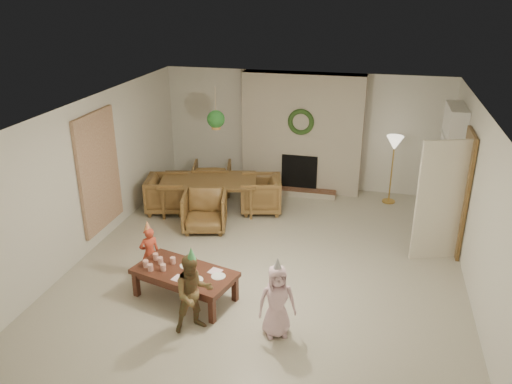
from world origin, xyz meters
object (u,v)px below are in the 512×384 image
(dining_chair_near, at_px, (205,211))
(dining_chair_far, at_px, (212,179))
(dining_table, at_px, (209,196))
(dining_chair_right, at_px, (261,194))
(child_plaid, at_px, (193,293))
(dining_chair_left, at_px, (167,194))
(child_pink, at_px, (277,301))
(coffee_table_top, at_px, (184,273))
(child_red, at_px, (150,253))

(dining_chair_near, distance_m, dining_chair_far, 1.62)
(dining_table, bearing_deg, dining_chair_right, -0.00)
(dining_chair_right, distance_m, child_plaid, 3.81)
(dining_chair_left, bearing_deg, child_pink, -152.18)
(coffee_table_top, distance_m, child_pink, 1.50)
(dining_table, height_order, child_plaid, child_plaid)
(dining_chair_left, relative_size, child_pink, 0.80)
(dining_table, distance_m, child_plaid, 3.72)
(child_pink, bearing_deg, dining_chair_right, 84.45)
(coffee_table_top, bearing_deg, dining_table, 117.44)
(dining_chair_right, bearing_deg, child_plaid, -13.12)
(child_plaid, bearing_deg, dining_chair_right, 54.41)
(dining_chair_near, bearing_deg, dining_chair_left, 135.00)
(dining_chair_right, bearing_deg, child_red, -34.18)
(dining_chair_near, distance_m, child_pink, 3.23)
(dining_chair_far, distance_m, child_red, 3.34)
(dining_chair_left, distance_m, coffee_table_top, 3.10)
(dining_chair_far, bearing_deg, child_pink, 104.59)
(dining_chair_left, bearing_deg, dining_chair_right, -90.00)
(dining_chair_near, height_order, child_plaid, child_plaid)
(dining_table, height_order, child_red, child_red)
(child_pink, bearing_deg, dining_chair_far, 96.16)
(dining_chair_left, bearing_deg, child_plaid, -165.57)
(child_red, bearing_deg, child_pink, 113.93)
(dining_chair_far, xyz_separation_m, child_red, (0.10, -3.34, 0.06))
(child_plaid, distance_m, child_pink, 1.06)
(child_pink, bearing_deg, coffee_table_top, 139.37)
(dining_table, xyz_separation_m, child_red, (-0.08, -2.55, 0.10))
(dining_chair_near, xyz_separation_m, dining_chair_left, (-0.97, 0.60, 0.00))
(child_red, bearing_deg, dining_chair_right, -154.47)
(child_red, height_order, child_plaid, child_plaid)
(dining_chair_far, height_order, child_pink, child_pink)
(child_pink, bearing_deg, child_red, 135.79)
(dining_chair_far, bearing_deg, dining_chair_left, 45.00)
(dining_table, bearing_deg, child_plaid, -87.75)
(dining_chair_far, distance_m, child_pink, 4.77)
(dining_chair_left, relative_size, child_red, 0.93)
(child_plaid, height_order, child_pink, child_plaid)
(dining_chair_near, distance_m, coffee_table_top, 2.20)
(dining_table, distance_m, dining_chair_right, 1.01)
(child_plaid, xyz_separation_m, child_pink, (1.05, 0.14, -0.04))
(dining_chair_far, relative_size, dining_chair_left, 1.00)
(child_red, xyz_separation_m, child_pink, (2.12, -0.88, 0.07))
(dining_chair_far, bearing_deg, child_red, 78.54)
(dining_table, relative_size, dining_chair_left, 2.34)
(dining_table, bearing_deg, child_red, -105.07)
(dining_chair_near, xyz_separation_m, coffee_table_top, (0.43, -2.16, 0.05))
(dining_chair_far, height_order, dining_chair_left, same)
(dining_chair_near, xyz_separation_m, dining_chair_right, (0.80, 1.02, 0.00))
(dining_chair_right, bearing_deg, dining_chair_left, -90.00)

